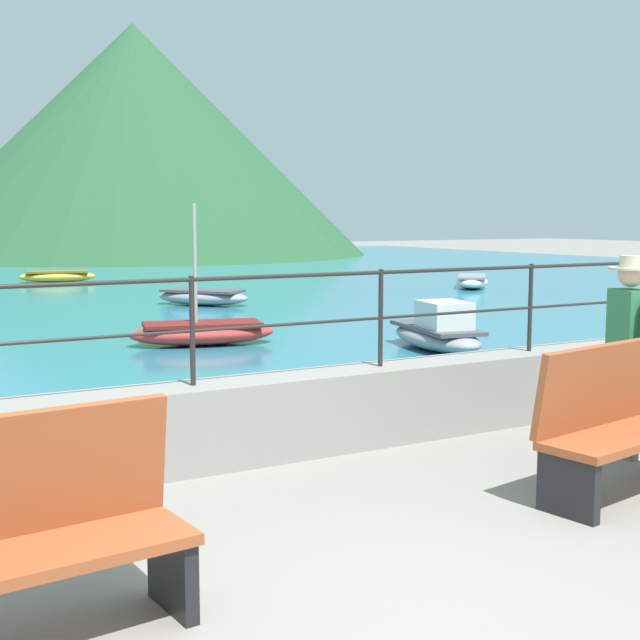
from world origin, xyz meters
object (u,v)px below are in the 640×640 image
at_px(bench_main, 11,535).
at_px(boat_7, 57,276).
at_px(boat_6, 438,332).
at_px(boat_1, 472,281).
at_px(person_walking, 628,346).
at_px(bench_far, 621,419).
at_px(boat_3, 202,332).
at_px(boat_0, 203,297).

distance_m(bench_main, boat_7, 23.60).
distance_m(boat_6, boat_7, 16.92).
xyz_separation_m(boat_1, boat_6, (-7.92, -8.78, 0.07)).
xyz_separation_m(person_walking, boat_7, (0.09, 22.15, -0.72)).
distance_m(bench_far, boat_3, 8.24).
bearing_deg(boat_1, boat_0, -175.09).
height_order(boat_1, boat_7, same).
distance_m(boat_3, boat_7, 14.58).
bearing_deg(boat_1, bench_far, -126.13).
xyz_separation_m(person_walking, boat_1, (9.99, 14.13, -0.72)).
bearing_deg(person_walking, bench_far, -141.28).
height_order(bench_far, person_walking, person_walking).
bearing_deg(boat_6, boat_1, 47.94).
bearing_deg(boat_6, boat_0, 94.51).
bearing_deg(person_walking, boat_0, 83.90).
bearing_deg(boat_0, boat_3, -111.78).
xyz_separation_m(boat_3, boat_7, (0.97, 14.55, -0.01)).
relative_size(bench_far, boat_1, 0.76).
distance_m(boat_1, boat_6, 11.83).
height_order(bench_main, person_walking, person_walking).
bearing_deg(boat_7, bench_far, -92.19).
bearing_deg(boat_7, boat_1, -39.00).
distance_m(person_walking, boat_0, 13.50).
bearing_deg(bench_far, boat_3, 90.66).
xyz_separation_m(boat_3, boat_6, (2.95, -2.25, 0.06)).
bearing_deg(bench_main, boat_1, 44.55).
relative_size(bench_far, person_walking, 1.01).
distance_m(bench_far, boat_7, 22.80).
distance_m(boat_3, boat_6, 3.71).
relative_size(bench_main, boat_7, 0.71).
height_order(bench_main, boat_0, bench_main).
height_order(person_walking, boat_0, person_walking).
distance_m(bench_main, boat_3, 9.49).
bearing_deg(boat_3, bench_main, -117.18).
xyz_separation_m(bench_far, boat_6, (2.86, 5.99, -0.23)).
height_order(boat_0, boat_7, same).
distance_m(bench_main, boat_6, 9.56).
height_order(boat_1, boat_6, boat_6).
bearing_deg(boat_0, boat_7, 98.75).
xyz_separation_m(bench_far, boat_0, (2.22, 14.03, -0.30)).
distance_m(bench_far, boat_1, 18.28).
bearing_deg(boat_7, person_walking, -90.22).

